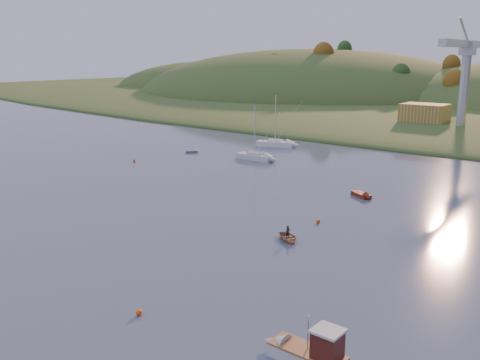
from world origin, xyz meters
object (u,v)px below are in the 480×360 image
Objects in this scene: red_tender at (364,196)px; grey_dinghy at (194,152)px; sailboat_near at (255,156)px; canoe at (288,237)px; fishing_boat at (302,349)px; sailboat_far at (275,143)px.

red_tender reaches higher than grey_dinghy.
sailboat_near is 45.39m from canoe.
fishing_boat is at bearing -38.74° from red_tender.
sailboat_far is (-49.38, 67.46, -0.13)m from fishing_boat.
sailboat_far is 60.34m from canoe.
fishing_boat is at bearing -73.58° from sailboat_far.
sailboat_near is 3.10× the size of canoe.
grey_dinghy is at bearing -40.30° from fishing_boat.
sailboat_near is at bearing -33.79° from grey_dinghy.
red_tender is (28.74, -12.66, -0.41)m from sailboat_near.
red_tender is (-15.08, 40.09, -0.58)m from fishing_boat.
canoe is (30.16, -33.92, -0.34)m from sailboat_near.
sailboat_near reaches higher than red_tender.
sailboat_far is at bearing -52.81° from fishing_boat.
sailboat_far is 18.62m from grey_dinghy.
fishing_boat is 0.59× the size of sailboat_near.
sailboat_near is 2.59× the size of red_tender.
grey_dinghy is (-44.44, 32.18, -0.15)m from canoe.
sailboat_near is 14.40m from grey_dinghy.
red_tender is (34.30, -27.37, -0.45)m from sailboat_far.
canoe is at bearing -76.64° from grey_dinghy.
red_tender reaches higher than canoe.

